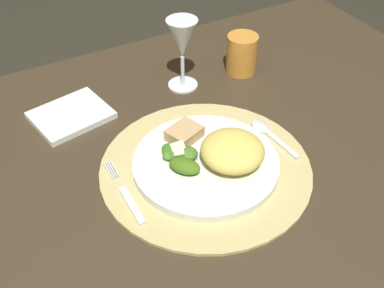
# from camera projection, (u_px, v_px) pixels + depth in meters

# --- Properties ---
(dining_table) EXTENTS (1.39, 0.91, 0.71)m
(dining_table) POSITION_uv_depth(u_px,v_px,m) (175.00, 222.00, 0.93)
(dining_table) COLOR #3A2C1D
(dining_table) RESTS_ON ground
(placemat) EXTENTS (0.37, 0.37, 0.01)m
(placemat) POSITION_uv_depth(u_px,v_px,m) (206.00, 168.00, 0.84)
(placemat) COLOR tan
(placemat) RESTS_ON dining_table
(dinner_plate) EXTENTS (0.26, 0.26, 0.02)m
(dinner_plate) POSITION_uv_depth(u_px,v_px,m) (206.00, 163.00, 0.83)
(dinner_plate) COLOR silver
(dinner_plate) RESTS_ON placemat
(pasta_serving) EXTENTS (0.14, 0.14, 0.05)m
(pasta_serving) POSITION_uv_depth(u_px,v_px,m) (232.00, 151.00, 0.81)
(pasta_serving) COLOR #E3CA58
(pasta_serving) RESTS_ON dinner_plate
(salad_greens) EXTENTS (0.07, 0.11, 0.03)m
(salad_greens) POSITION_uv_depth(u_px,v_px,m) (180.00, 156.00, 0.82)
(salad_greens) COLOR #39751F
(salad_greens) RESTS_ON dinner_plate
(bread_piece) EXTENTS (0.07, 0.07, 0.02)m
(bread_piece) POSITION_uv_depth(u_px,v_px,m) (184.00, 133.00, 0.86)
(bread_piece) COLOR tan
(bread_piece) RESTS_ON dinner_plate
(fork) EXTENTS (0.01, 0.16, 0.00)m
(fork) POSITION_uv_depth(u_px,v_px,m) (126.00, 194.00, 0.78)
(fork) COLOR silver
(fork) RESTS_ON placemat
(spoon) EXTENTS (0.03, 0.13, 0.01)m
(spoon) POSITION_uv_depth(u_px,v_px,m) (266.00, 131.00, 0.90)
(spoon) COLOR silver
(spoon) RESTS_ON placemat
(napkin) EXTENTS (0.16, 0.14, 0.01)m
(napkin) POSITION_uv_depth(u_px,v_px,m) (71.00, 115.00, 0.95)
(napkin) COLOR white
(napkin) RESTS_ON dining_table
(wine_glass) EXTENTS (0.06, 0.06, 0.15)m
(wine_glass) POSITION_uv_depth(u_px,v_px,m) (182.00, 41.00, 0.97)
(wine_glass) COLOR silver
(wine_glass) RESTS_ON dining_table
(amber_tumbler) EXTENTS (0.07, 0.07, 0.09)m
(amber_tumbler) POSITION_uv_depth(u_px,v_px,m) (242.00, 54.00, 1.05)
(amber_tumbler) COLOR orange
(amber_tumbler) RESTS_ON dining_table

